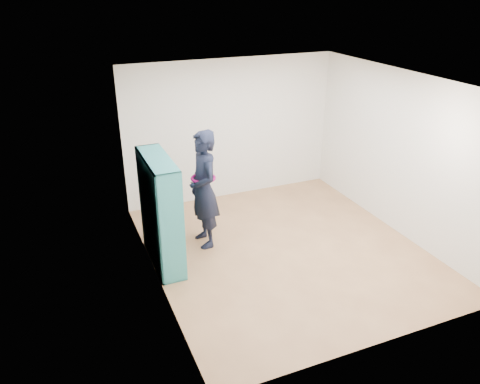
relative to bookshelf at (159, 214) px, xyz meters
name	(u,v)px	position (x,y,z in m)	size (l,w,h in m)	color
floor	(285,250)	(1.84, -0.41, -0.79)	(4.50, 4.50, 0.00)	#956643
ceiling	(293,81)	(1.84, -0.41, 1.81)	(4.50, 4.50, 0.00)	white
wall_left	(152,195)	(-0.16, -0.41, 0.51)	(0.02, 4.50, 2.60)	white
wall_right	(400,154)	(3.84, -0.41, 0.51)	(0.02, 4.50, 2.60)	white
wall_back	(231,130)	(1.84, 1.84, 0.51)	(4.00, 0.02, 2.60)	white
wall_front	(391,247)	(1.84, -2.66, 0.51)	(4.00, 0.02, 2.60)	white
bookshelf	(159,214)	(0.00, 0.00, 0.00)	(0.36, 1.22, 1.63)	teal
person	(204,189)	(0.77, 0.28, 0.14)	(0.46, 0.69, 1.85)	black
smartphone	(193,182)	(0.62, 0.36, 0.26)	(0.03, 0.09, 0.13)	silver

